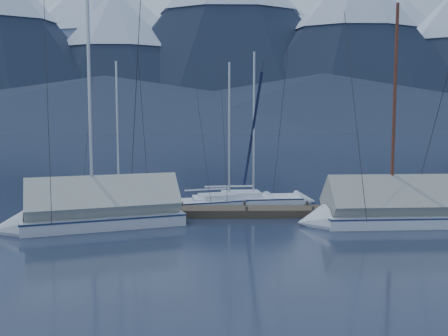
{
  "coord_description": "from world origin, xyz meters",
  "views": [
    {
      "loc": [
        -0.4,
        -19.66,
        4.25
      ],
      "look_at": [
        0.0,
        2.0,
        2.2
      ],
      "focal_mm": 38.0,
      "sensor_mm": 36.0,
      "label": 1
    }
  ],
  "objects": [
    {
      "name": "person",
      "position": [
        6.3,
        1.84,
        1.1
      ],
      "size": [
        0.44,
        0.6,
        1.52
      ],
      "primitive_type": "imported",
      "rotation": [
        0.0,
        0.0,
        1.71
      ],
      "color": "black",
      "rests_on": "dock"
    },
    {
      "name": "mountain_range",
      "position": [
        4.12,
        370.45,
        58.65
      ],
      "size": [
        877.0,
        584.0,
        150.5
      ],
      "color": "#475675",
      "rests_on": "ground"
    },
    {
      "name": "dock",
      "position": [
        0.0,
        2.0,
        0.11
      ],
      "size": [
        18.0,
        1.5,
        0.54
      ],
      "color": "#382D23",
      "rests_on": "ground"
    },
    {
      "name": "sailboat_covered_near",
      "position": [
        6.85,
        -0.09,
        0.5
      ],
      "size": [
        7.91,
        3.36,
        10.13
      ],
      "color": "white",
      "rests_on": "ground"
    },
    {
      "name": "sailboat_covered_far",
      "position": [
        -5.59,
        -0.41,
        0.52
      ],
      "size": [
        7.88,
        4.62,
        10.61
      ],
      "color": "silver",
      "rests_on": "ground"
    },
    {
      "name": "sailboat_open_left",
      "position": [
        -4.82,
        3.97,
        0.14
      ],
      "size": [
        6.06,
        2.6,
        8.01
      ],
      "color": "white",
      "rests_on": "ground"
    },
    {
      "name": "sailboat_open_right",
      "position": [
        2.06,
        4.97,
        0.15
      ],
      "size": [
        6.72,
        2.82,
        8.68
      ],
      "color": "white",
      "rests_on": "ground"
    },
    {
      "name": "mooring_posts",
      "position": [
        -0.5,
        2.0,
        0.35
      ],
      "size": [
        15.12,
        1.52,
        0.35
      ],
      "color": "#382D23",
      "rests_on": "ground"
    },
    {
      "name": "ground",
      "position": [
        0.0,
        0.0,
        0.0
      ],
      "size": [
        1000.0,
        1000.0,
        0.0
      ],
      "primitive_type": "plane",
      "color": "black",
      "rests_on": "ground"
    },
    {
      "name": "sailboat_open_mid",
      "position": [
        0.72,
        4.68,
        0.14
      ],
      "size": [
        6.31,
        3.59,
        8.04
      ],
      "color": "silver",
      "rests_on": "ground"
    }
  ]
}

